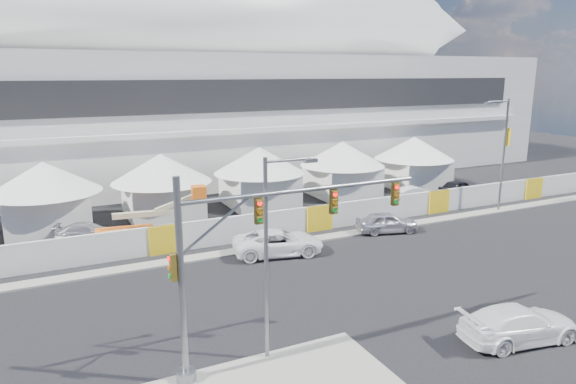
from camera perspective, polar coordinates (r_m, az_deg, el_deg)
name	(u,v)px	position (r m, az deg, el deg)	size (l,w,h in m)	color
ground	(357,326)	(26.06, 7.62, -14.56)	(160.00, 160.00, 0.00)	black
far_curb	(471,214)	(47.24, 19.64, -2.36)	(80.00, 1.20, 0.12)	gray
stadium	(231,94)	(64.42, -6.32, 10.74)	(80.00, 24.80, 21.98)	silver
tent_row	(213,175)	(46.03, -8.37, 1.83)	(53.40, 8.40, 5.40)	silver
hoarding_fence	(319,218)	(40.15, 3.43, -2.88)	(70.00, 0.25, 2.00)	silver
scaffold_tower	(486,115)	(80.95, 21.19, 7.97)	(4.40, 4.40, 12.00)	#595B60
sedan_silver	(387,222)	(40.29, 10.91, -3.32)	(4.76, 1.91, 1.62)	silver
pickup_curb	(278,242)	(34.87, -1.10, -5.61)	(6.15, 2.83, 1.71)	white
pickup_near	(519,324)	(26.48, 24.30, -13.21)	(5.72, 2.33, 1.66)	white
lot_car_a	(416,194)	(50.96, 14.00, -0.16)	(4.12, 1.44, 1.36)	white
lot_car_b	(459,188)	(54.06, 18.42, 0.45)	(4.78, 1.92, 1.63)	black
lot_car_c	(88,232)	(40.45, -21.34, -4.16)	(4.56, 1.85, 1.32)	silver
traffic_mast	(235,263)	(20.57, -5.88, -7.83)	(11.07, 0.80, 8.26)	gray
streetlight_median	(271,246)	(21.18, -1.88, -5.98)	(2.40, 0.24, 8.67)	gray
streetlight_curb	(502,147)	(48.35, 22.72, 4.61)	(2.93, 0.66, 9.91)	slate
boom_lift	(136,230)	(38.39, -16.57, -4.05)	(8.01, 2.31, 4.00)	orange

